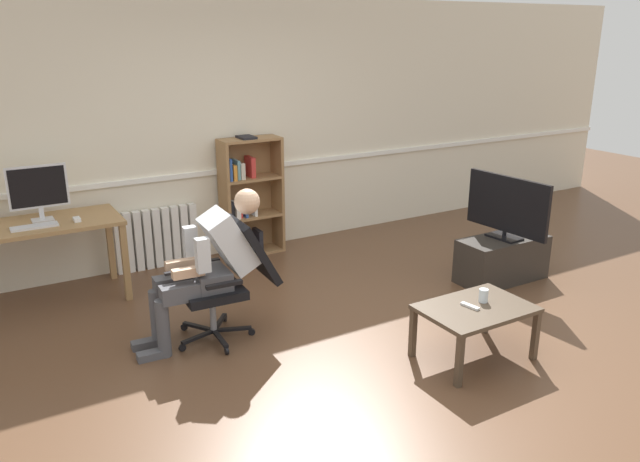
{
  "coord_description": "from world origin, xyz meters",
  "views": [
    {
      "loc": [
        -2.44,
        -3.53,
        2.34
      ],
      "look_at": [
        0.15,
        0.85,
        0.7
      ],
      "focal_mm": 34.76,
      "sensor_mm": 36.0,
      "label": 1
    }
  ],
  "objects_px": {
    "bookshelf": "(248,200)",
    "tv_stand": "(502,259)",
    "coffee_table": "(476,313)",
    "person_seated": "(208,263)",
    "radiator": "(157,238)",
    "office_chair": "(231,274)",
    "spare_remote": "(470,306)",
    "imac_monitor": "(38,189)",
    "keyboard": "(34,227)",
    "drinking_glass": "(483,296)",
    "computer_desk": "(38,234)",
    "tv_screen": "(507,206)",
    "computer_mouse": "(77,219)"
  },
  "relations": [
    {
      "from": "bookshelf",
      "to": "tv_stand",
      "type": "distance_m",
      "value": 2.72
    },
    {
      "from": "tv_stand",
      "to": "coffee_table",
      "type": "xyz_separation_m",
      "value": [
        -1.33,
        -1.0,
        0.15
      ]
    },
    {
      "from": "coffee_table",
      "to": "person_seated",
      "type": "bearing_deg",
      "value": 141.0
    },
    {
      "from": "person_seated",
      "to": "radiator",
      "type": "bearing_deg",
      "value": 179.54
    },
    {
      "from": "office_chair",
      "to": "spare_remote",
      "type": "distance_m",
      "value": 1.85
    },
    {
      "from": "imac_monitor",
      "to": "spare_remote",
      "type": "relative_size",
      "value": 3.3
    },
    {
      "from": "keyboard",
      "to": "radiator",
      "type": "xyz_separation_m",
      "value": [
        1.17,
        0.53,
        -0.45
      ]
    },
    {
      "from": "tv_stand",
      "to": "drinking_glass",
      "type": "xyz_separation_m",
      "value": [
        -1.22,
        -0.96,
        0.25
      ]
    },
    {
      "from": "keyboard",
      "to": "coffee_table",
      "type": "distance_m",
      "value": 3.69
    },
    {
      "from": "computer_desk",
      "to": "tv_screen",
      "type": "xyz_separation_m",
      "value": [
        3.94,
        -1.69,
        0.1
      ]
    },
    {
      "from": "computer_mouse",
      "to": "tv_screen",
      "type": "bearing_deg",
      "value": -23.39
    },
    {
      "from": "bookshelf",
      "to": "office_chair",
      "type": "relative_size",
      "value": 1.36
    },
    {
      "from": "computer_mouse",
      "to": "radiator",
      "type": "bearing_deg",
      "value": 31.69
    },
    {
      "from": "bookshelf",
      "to": "coffee_table",
      "type": "height_order",
      "value": "bookshelf"
    },
    {
      "from": "computer_desk",
      "to": "drinking_glass",
      "type": "height_order",
      "value": "computer_desk"
    },
    {
      "from": "tv_screen",
      "to": "radiator",
      "type": "bearing_deg",
      "value": 48.88
    },
    {
      "from": "office_chair",
      "to": "drinking_glass",
      "type": "relative_size",
      "value": 9.44
    },
    {
      "from": "bookshelf",
      "to": "drinking_glass",
      "type": "height_order",
      "value": "bookshelf"
    },
    {
      "from": "tv_screen",
      "to": "computer_desk",
      "type": "bearing_deg",
      "value": 62.26
    },
    {
      "from": "radiator",
      "to": "coffee_table",
      "type": "xyz_separation_m",
      "value": [
        1.47,
        -3.08,
        0.05
      ]
    },
    {
      "from": "office_chair",
      "to": "tv_stand",
      "type": "height_order",
      "value": "office_chair"
    },
    {
      "from": "coffee_table",
      "to": "spare_remote",
      "type": "bearing_deg",
      "value": 162.23
    },
    {
      "from": "coffee_table",
      "to": "drinking_glass",
      "type": "bearing_deg",
      "value": 19.79
    },
    {
      "from": "radiator",
      "to": "drinking_glass",
      "type": "bearing_deg",
      "value": -62.56
    },
    {
      "from": "bookshelf",
      "to": "computer_mouse",
      "type": "bearing_deg",
      "value": -167.17
    },
    {
      "from": "drinking_glass",
      "to": "spare_remote",
      "type": "height_order",
      "value": "drinking_glass"
    },
    {
      "from": "computer_mouse",
      "to": "imac_monitor",
      "type": "bearing_deg",
      "value": 142.31
    },
    {
      "from": "drinking_glass",
      "to": "spare_remote",
      "type": "xyz_separation_m",
      "value": [
        -0.15,
        -0.02,
        -0.04
      ]
    },
    {
      "from": "computer_desk",
      "to": "tv_screen",
      "type": "relative_size",
      "value": 1.5
    },
    {
      "from": "imac_monitor",
      "to": "radiator",
      "type": "relative_size",
      "value": 0.58
    },
    {
      "from": "computer_mouse",
      "to": "tv_screen",
      "type": "relative_size",
      "value": 0.11
    },
    {
      "from": "drinking_glass",
      "to": "spare_remote",
      "type": "bearing_deg",
      "value": -171.47
    },
    {
      "from": "computer_desk",
      "to": "drinking_glass",
      "type": "xyz_separation_m",
      "value": [
        2.72,
        -2.65,
        -0.19
      ]
    },
    {
      "from": "office_chair",
      "to": "tv_screen",
      "type": "distance_m",
      "value": 2.76
    },
    {
      "from": "keyboard",
      "to": "computer_desk",
      "type": "bearing_deg",
      "value": 76.77
    },
    {
      "from": "keyboard",
      "to": "office_chair",
      "type": "xyz_separation_m",
      "value": [
        1.24,
        -1.28,
        -0.25
      ]
    },
    {
      "from": "person_seated",
      "to": "tv_stand",
      "type": "bearing_deg",
      "value": 87.39
    },
    {
      "from": "computer_desk",
      "to": "computer_mouse",
      "type": "relative_size",
      "value": 13.86
    },
    {
      "from": "computer_desk",
      "to": "imac_monitor",
      "type": "height_order",
      "value": "imac_monitor"
    },
    {
      "from": "computer_desk",
      "to": "radiator",
      "type": "bearing_deg",
      "value": 18.89
    },
    {
      "from": "tv_stand",
      "to": "tv_screen",
      "type": "xyz_separation_m",
      "value": [
        0.0,
        0.0,
        0.54
      ]
    },
    {
      "from": "imac_monitor",
      "to": "keyboard",
      "type": "bearing_deg",
      "value": -112.7
    },
    {
      "from": "bookshelf",
      "to": "radiator",
      "type": "xyz_separation_m",
      "value": [
        -0.99,
        0.1,
        -0.29
      ]
    },
    {
      "from": "coffee_table",
      "to": "drinking_glass",
      "type": "xyz_separation_m",
      "value": [
        0.11,
        0.04,
        0.1
      ]
    },
    {
      "from": "computer_desk",
      "to": "drinking_glass",
      "type": "relative_size",
      "value": 13.7
    },
    {
      "from": "radiator",
      "to": "drinking_glass",
      "type": "relative_size",
      "value": 8.43
    },
    {
      "from": "tv_screen",
      "to": "coffee_table",
      "type": "bearing_deg",
      "value": 122.29
    },
    {
      "from": "computer_mouse",
      "to": "bookshelf",
      "type": "bearing_deg",
      "value": 12.83
    },
    {
      "from": "computer_mouse",
      "to": "drinking_glass",
      "type": "relative_size",
      "value": 0.99
    },
    {
      "from": "computer_mouse",
      "to": "computer_desk",
      "type": "bearing_deg",
      "value": 159.05
    }
  ]
}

